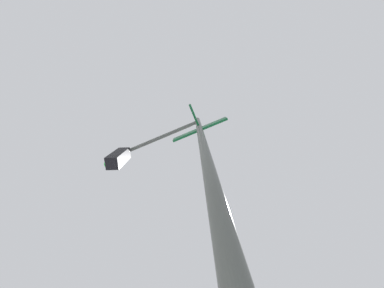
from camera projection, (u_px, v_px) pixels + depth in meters
name	position (u px, v px, depth m)	size (l,w,h in m)	color
traffic_signal_near	(153.00, 152.00, 3.21)	(1.35, 2.64, 5.95)	#474C47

